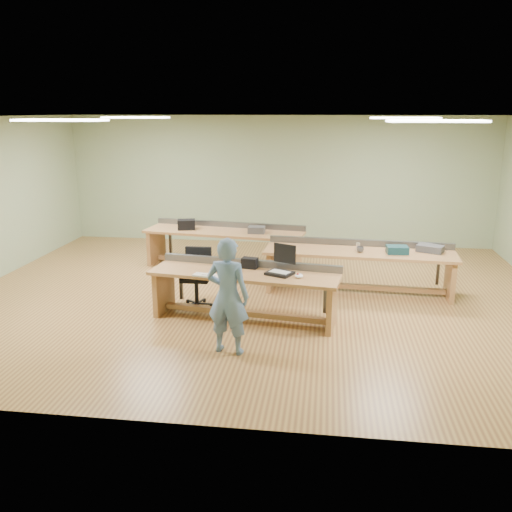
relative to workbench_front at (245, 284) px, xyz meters
name	(u,v)px	position (x,y,z in m)	size (l,w,h in m)	color
floor	(255,296)	(0.02, 1.03, -0.56)	(10.00, 10.00, 0.00)	#A2793D
ceiling	(255,117)	(0.02, 1.03, 2.44)	(10.00, 10.00, 0.00)	silver
wall_back	(278,181)	(0.02, 5.03, 0.94)	(10.00, 0.04, 3.00)	gray
wall_front	(199,285)	(0.02, -2.97, 0.94)	(10.00, 0.04, 3.00)	gray
fluor_panels	(255,119)	(0.02, 1.03, 2.41)	(6.20, 3.50, 0.03)	white
workbench_front	(245,284)	(0.00, 0.00, 0.00)	(2.94, 1.15, 0.86)	#B37D4B
workbench_mid	(359,260)	(1.78, 1.54, 0.01)	(3.31, 1.07, 0.86)	#B37D4B
workbench_back	(225,239)	(-0.85, 2.82, 0.01)	(3.30, 1.27, 0.86)	#B37D4B
person	(228,296)	(-0.04, -1.21, 0.22)	(0.57, 0.37, 1.56)	slate
laptop_base	(280,273)	(0.53, -0.08, 0.21)	(0.37, 0.30, 0.04)	black
laptop_screen	(285,254)	(0.59, 0.05, 0.48)	(0.37, 0.02, 0.29)	black
keyboard	(209,276)	(-0.49, -0.32, 0.21)	(0.47, 0.16, 0.03)	beige
trackball_mouse	(299,276)	(0.82, -0.19, 0.22)	(0.12, 0.14, 0.06)	white
camera_bag	(250,263)	(0.04, 0.20, 0.27)	(0.24, 0.15, 0.16)	black
task_chair	(197,285)	(-0.86, 0.46, -0.21)	(0.53, 0.53, 0.95)	black
parts_bin_teal	(397,250)	(2.40, 1.43, 0.26)	(0.35, 0.27, 0.12)	#11343A
parts_bin_grey	(430,248)	(2.98, 1.60, 0.25)	(0.43, 0.27, 0.12)	#3B3B3E
mug	(360,249)	(1.78, 1.42, 0.24)	(0.12, 0.12, 0.10)	#3B3B3E
drinks_can	(358,246)	(1.75, 1.59, 0.25)	(0.07, 0.07, 0.12)	silver
storage_box_back	(186,224)	(-1.64, 2.83, 0.29)	(0.35, 0.25, 0.20)	black
tray_back	(257,230)	(-0.18, 2.67, 0.26)	(0.33, 0.24, 0.13)	#3B3B3E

